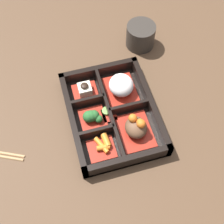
{
  "coord_description": "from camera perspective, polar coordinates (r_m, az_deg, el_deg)",
  "views": [
    {
      "loc": [
        0.38,
        -0.11,
        0.7
      ],
      "look_at": [
        0.0,
        0.0,
        0.03
      ],
      "focal_mm": 50.0,
      "sensor_mm": 36.0,
      "label": 1
    }
  ],
  "objects": [
    {
      "name": "ground_plane",
      "position": [
        0.8,
        0.0,
        -0.9
      ],
      "size": [
        3.0,
        3.0,
        0.0
      ],
      "primitive_type": "plane",
      "color": "#4C3523"
    },
    {
      "name": "bento_base",
      "position": [
        0.8,
        0.0,
        -0.73
      ],
      "size": [
        0.28,
        0.22,
        0.01
      ],
      "color": "black",
      "rests_on": "ground_plane"
    },
    {
      "name": "bento_rim",
      "position": [
        0.78,
        -0.2,
        -0.19
      ],
      "size": [
        0.28,
        0.22,
        0.04
      ],
      "color": "black",
      "rests_on": "ground_plane"
    },
    {
      "name": "bowl_rice",
      "position": [
        0.81,
        1.68,
        4.74
      ],
      "size": [
        0.1,
        0.08,
        0.05
      ],
      "color": "maroon",
      "rests_on": "bento_base"
    },
    {
      "name": "bowl_stew",
      "position": [
        0.75,
        4.43,
        -2.86
      ],
      "size": [
        0.1,
        0.08,
        0.06
      ],
      "color": "maroon",
      "rests_on": "bento_base"
    },
    {
      "name": "bowl_tofu",
      "position": [
        0.82,
        -4.96,
        4.01
      ],
      "size": [
        0.06,
        0.06,
        0.04
      ],
      "color": "maroon",
      "rests_on": "bento_base"
    },
    {
      "name": "bowl_greens",
      "position": [
        0.77,
        -3.68,
        -0.86
      ],
      "size": [
        0.07,
        0.06,
        0.03
      ],
      "color": "maroon",
      "rests_on": "bento_base"
    },
    {
      "name": "bowl_carrots",
      "position": [
        0.74,
        -1.7,
        -6.31
      ],
      "size": [
        0.06,
        0.06,
        0.02
      ],
      "color": "maroon",
      "rests_on": "bento_base"
    },
    {
      "name": "bowl_pickles",
      "position": [
        0.79,
        -0.75,
        -0.07
      ],
      "size": [
        0.04,
        0.04,
        0.01
      ],
      "color": "maroon",
      "rests_on": "bento_base"
    },
    {
      "name": "tea_cup",
      "position": [
        0.92,
        5.24,
        13.82
      ],
      "size": [
        0.08,
        0.08,
        0.07
      ],
      "color": "#2D2823",
      "rests_on": "ground_plane"
    }
  ]
}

